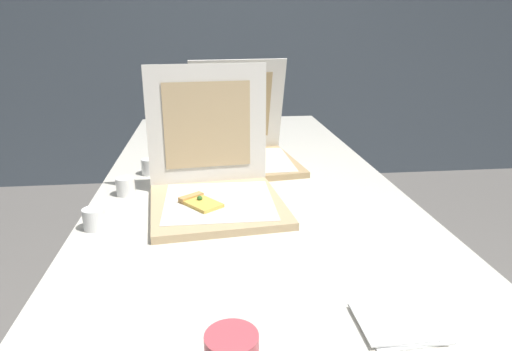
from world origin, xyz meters
TOP-DOWN VIEW (x-y plane):
  - wall_back at (0.00, 2.80)m, footprint 10.00×0.10m
  - table at (0.00, 0.60)m, footprint 1.00×2.19m
  - pizza_box_front at (-0.11, 0.36)m, footprint 0.42×0.43m
  - pizza_box_middle at (0.01, 0.76)m, footprint 0.44×0.44m
  - cup_white_near_left at (-0.44, 0.22)m, footprint 0.06×0.06m
  - cup_white_near_center at (-0.40, 0.47)m, footprint 0.06×0.06m
  - cup_white_mid at (-0.35, 0.67)m, footprint 0.06×0.06m
  - cup_white_far at (-0.25, 0.92)m, footprint 0.06×0.06m
  - napkin_pile at (0.20, -0.26)m, footprint 0.15×0.15m

SIDE VIEW (x-z plane):
  - table at x=0.00m, z-range 0.33..1.07m
  - napkin_pile at x=0.20m, z-range 0.75..0.75m
  - cup_white_near_left at x=-0.44m, z-range 0.75..0.80m
  - cup_white_near_center at x=-0.40m, z-range 0.75..0.80m
  - cup_white_mid at x=-0.35m, z-range 0.75..0.80m
  - cup_white_far at x=-0.25m, z-range 0.75..0.80m
  - pizza_box_middle at x=0.01m, z-range 0.60..1.00m
  - pizza_box_front at x=-0.11m, z-range 0.60..1.01m
  - wall_back at x=0.00m, z-range 0.00..2.60m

